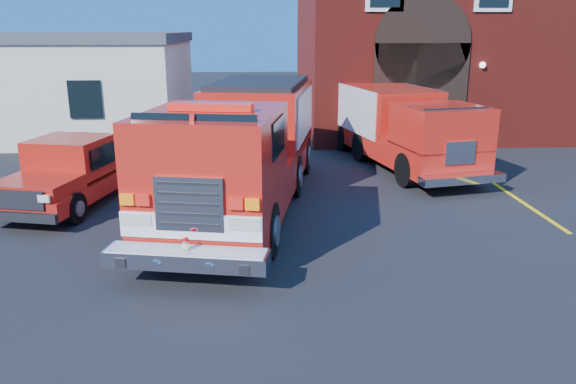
{
  "coord_description": "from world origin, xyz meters",
  "views": [
    {
      "loc": [
        -0.54,
        -12.19,
        4.51
      ],
      "look_at": [
        0.0,
        -1.2,
        1.3
      ],
      "focal_mm": 35.0,
      "sensor_mm": 36.0,
      "label": 1
    }
  ],
  "objects_px": {
    "side_building": "(66,84)",
    "secondary_truck": "(400,125)",
    "fire_station": "(468,34)",
    "pickup_truck": "(78,171)",
    "fire_engine": "(244,146)"
  },
  "relations": [
    {
      "from": "fire_station",
      "to": "pickup_truck",
      "type": "xyz_separation_m",
      "value": [
        -14.46,
        -11.29,
        -3.41
      ]
    },
    {
      "from": "side_building",
      "to": "secondary_truck",
      "type": "distance_m",
      "value": 14.73
    },
    {
      "from": "fire_station",
      "to": "secondary_truck",
      "type": "bearing_deg",
      "value": -122.63
    },
    {
      "from": "fire_station",
      "to": "side_building",
      "type": "distance_m",
      "value": 18.13
    },
    {
      "from": "side_building",
      "to": "secondary_truck",
      "type": "height_order",
      "value": "side_building"
    },
    {
      "from": "fire_engine",
      "to": "secondary_truck",
      "type": "distance_m",
      "value": 6.8
    },
    {
      "from": "secondary_truck",
      "to": "fire_station",
      "type": "bearing_deg",
      "value": 57.37
    },
    {
      "from": "side_building",
      "to": "secondary_truck",
      "type": "relative_size",
      "value": 1.25
    },
    {
      "from": "pickup_truck",
      "to": "secondary_truck",
      "type": "bearing_deg",
      "value": 21.35
    },
    {
      "from": "side_building",
      "to": "secondary_truck",
      "type": "xyz_separation_m",
      "value": [
        13.17,
        -6.54,
        -0.81
      ]
    },
    {
      "from": "fire_station",
      "to": "fire_engine",
      "type": "height_order",
      "value": "fire_station"
    },
    {
      "from": "pickup_truck",
      "to": "fire_station",
      "type": "bearing_deg",
      "value": 37.99
    },
    {
      "from": "pickup_truck",
      "to": "side_building",
      "type": "bearing_deg",
      "value": 108.92
    },
    {
      "from": "fire_station",
      "to": "secondary_truck",
      "type": "xyz_separation_m",
      "value": [
        -4.82,
        -7.52,
        -2.86
      ]
    },
    {
      "from": "pickup_truck",
      "to": "secondary_truck",
      "type": "xyz_separation_m",
      "value": [
        9.64,
        3.77,
        0.55
      ]
    }
  ]
}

